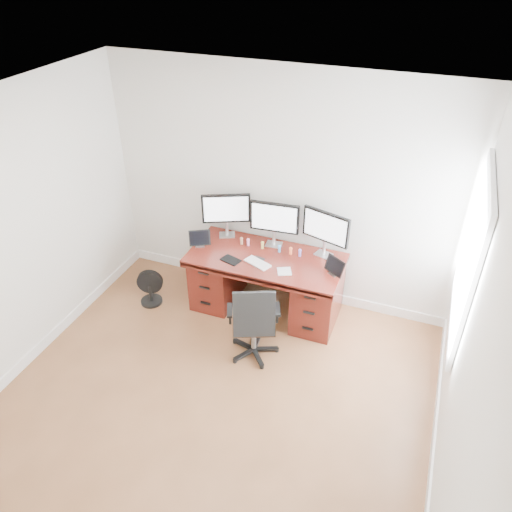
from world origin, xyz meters
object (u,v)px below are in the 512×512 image
(desk, at_px, (266,281))
(office_chair, at_px, (254,333))
(floor_fan, at_px, (150,288))
(keyboard, at_px, (258,263))
(monitor_center, at_px, (274,219))

(desk, distance_m, office_chair, 0.79)
(desk, bearing_deg, floor_fan, -164.01)
(desk, height_order, keyboard, keyboard)
(desk, height_order, monitor_center, monitor_center)
(office_chair, bearing_deg, desk, 77.61)
(monitor_center, bearing_deg, desk, -95.00)
(floor_fan, bearing_deg, keyboard, -10.44)
(desk, bearing_deg, office_chair, -79.51)
(floor_fan, bearing_deg, monitor_center, 5.79)
(desk, xyz_separation_m, monitor_center, (0.00, 0.24, 0.68))
(desk, distance_m, monitor_center, 0.72)
(floor_fan, xyz_separation_m, keyboard, (1.28, 0.20, 0.54))
(office_chair, bearing_deg, keyboard, 84.17)
(desk, height_order, floor_fan, desk)
(monitor_center, bearing_deg, keyboard, -100.15)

